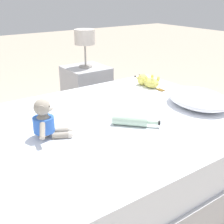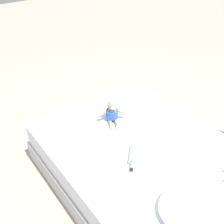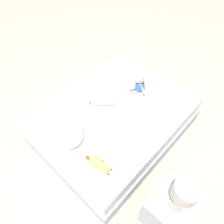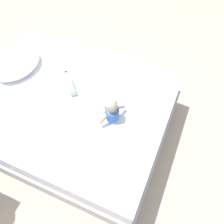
# 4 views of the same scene
# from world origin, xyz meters

# --- Properties ---
(ground_plane) EXTENTS (16.00, 16.00, 0.00)m
(ground_plane) POSITION_xyz_m (0.00, 0.00, 0.00)
(ground_plane) COLOR #B7A893
(bed) EXTENTS (1.49, 1.92, 0.48)m
(bed) POSITION_xyz_m (0.00, 0.00, 0.24)
(bed) COLOR #B2B2B7
(bed) RESTS_ON ground_plane
(pillow) EXTENTS (0.57, 0.48, 0.11)m
(pillow) POSITION_xyz_m (0.16, 0.66, 0.53)
(pillow) COLOR white
(pillow) RESTS_ON bed
(plush_monkey) EXTENTS (0.27, 0.25, 0.24)m
(plush_monkey) POSITION_xyz_m (-0.01, -0.46, 0.58)
(plush_monkey) COLOR #9E9384
(plush_monkey) RESTS_ON bed
(plush_yellow_creature) EXTENTS (0.33, 0.12, 0.10)m
(plush_yellow_creature) POSITION_xyz_m (-0.41, 0.67, 0.53)
(plush_yellow_creature) COLOR #EAE066
(plush_yellow_creature) RESTS_ON bed
(glass_bottle) EXTENTS (0.25, 0.24, 0.07)m
(glass_bottle) POSITION_xyz_m (0.15, 0.04, 0.51)
(glass_bottle) COLOR #B2D1B7
(glass_bottle) RESTS_ON bed
(nightstand) EXTENTS (0.42, 0.42, 0.53)m
(nightstand) POSITION_xyz_m (-1.16, 0.48, 0.27)
(nightstand) COLOR #B2B2B7
(nightstand) RESTS_ON ground_plane
(bedside_lamp) EXTENTS (0.21, 0.21, 0.38)m
(bedside_lamp) POSITION_xyz_m (-1.16, 0.48, 0.83)
(bedside_lamp) COLOR gray
(bedside_lamp) RESTS_ON nightstand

